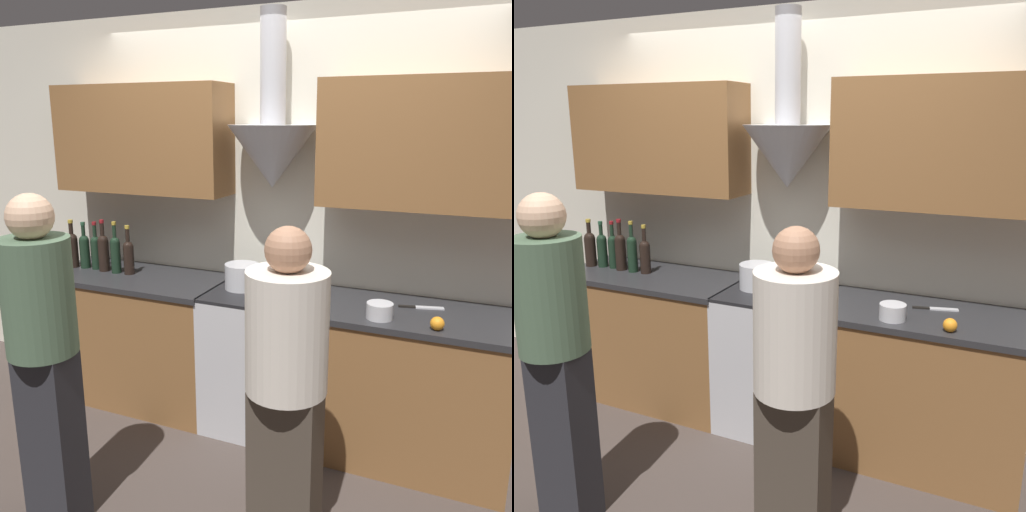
{
  "view_description": "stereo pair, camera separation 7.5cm",
  "coord_description": "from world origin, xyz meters",
  "views": [
    {
      "loc": [
        1.22,
        -2.59,
        1.93
      ],
      "look_at": [
        0.0,
        0.24,
        1.15
      ],
      "focal_mm": 38.0,
      "sensor_mm": 36.0,
      "label": 1
    },
    {
      "loc": [
        1.29,
        -2.56,
        1.93
      ],
      "look_at": [
        0.0,
        0.24,
        1.15
      ],
      "focal_mm": 38.0,
      "sensor_mm": 36.0,
      "label": 2
    }
  ],
  "objects": [
    {
      "name": "saucepan",
      "position": [
        0.75,
        0.17,
        0.94
      ],
      "size": [
        0.14,
        0.14,
        0.09
      ],
      "color": "silver",
      "rests_on": "counter_right"
    },
    {
      "name": "wine_bottle_5",
      "position": [
        -0.99,
        0.35,
        1.03
      ],
      "size": [
        0.07,
        0.07,
        0.34
      ],
      "color": "black",
      "rests_on": "counter_left"
    },
    {
      "name": "wall_back",
      "position": [
        -0.02,
        0.61,
        1.46
      ],
      "size": [
        8.4,
        0.54,
        2.6
      ],
      "color": "silver",
      "rests_on": "ground_plane"
    },
    {
      "name": "counter_right",
      "position": [
        0.89,
        0.34,
        0.45
      ],
      "size": [
        1.16,
        0.62,
        0.9
      ],
      "color": "brown",
      "rests_on": "ground_plane"
    },
    {
      "name": "wine_bottle_4",
      "position": [
        -1.09,
        0.34,
        1.04
      ],
      "size": [
        0.07,
        0.07,
        0.36
      ],
      "color": "black",
      "rests_on": "counter_left"
    },
    {
      "name": "stock_pot",
      "position": [
        -0.14,
        0.36,
        0.98
      ],
      "size": [
        0.22,
        0.22,
        0.16
      ],
      "color": "silver",
      "rests_on": "stove_range"
    },
    {
      "name": "person_foreground_left",
      "position": [
        -0.58,
        -0.87,
        0.9
      ],
      "size": [
        0.32,
        0.32,
        1.63
      ],
      "color": "#28282D",
      "rests_on": "ground_plane"
    },
    {
      "name": "wine_bottle_3",
      "position": [
        -1.2,
        0.34,
        1.04
      ],
      "size": [
        0.08,
        0.08,
        0.36
      ],
      "color": "black",
      "rests_on": "counter_left"
    },
    {
      "name": "orange_fruit",
      "position": [
        1.05,
        0.11,
        0.93
      ],
      "size": [
        0.07,
        0.07,
        0.07
      ],
      "color": "orange",
      "rests_on": "counter_right"
    },
    {
      "name": "wine_bottle_0",
      "position": [
        -1.47,
        0.34,
        1.04
      ],
      "size": [
        0.08,
        0.08,
        0.34
      ],
      "color": "black",
      "rests_on": "counter_left"
    },
    {
      "name": "ground_plane",
      "position": [
        0.0,
        0.0,
        0.0
      ],
      "size": [
        12.0,
        12.0,
        0.0
      ],
      "primitive_type": "plane",
      "color": "#423833"
    },
    {
      "name": "counter_left",
      "position": [
        -0.93,
        0.34,
        0.45
      ],
      "size": [
        1.25,
        0.62,
        0.9
      ],
      "color": "brown",
      "rests_on": "ground_plane"
    },
    {
      "name": "wine_bottle_2",
      "position": [
        -1.28,
        0.36,
        1.03
      ],
      "size": [
        0.07,
        0.07,
        0.34
      ],
      "color": "black",
      "rests_on": "counter_left"
    },
    {
      "name": "stove_range",
      "position": [
        0.0,
        0.35,
        0.45
      ],
      "size": [
        0.64,
        0.6,
        0.9
      ],
      "color": "silver",
      "rests_on": "ground_plane"
    },
    {
      "name": "chefs_knife",
      "position": [
        0.94,
        0.42,
        0.9
      ],
      "size": [
        0.25,
        0.09,
        0.01
      ],
      "rotation": [
        0.0,
        0.0,
        0.24
      ],
      "color": "silver",
      "rests_on": "counter_right"
    },
    {
      "name": "wine_bottle_1",
      "position": [
        -1.38,
        0.36,
        1.03
      ],
      "size": [
        0.07,
        0.07,
        0.33
      ],
      "color": "black",
      "rests_on": "counter_left"
    },
    {
      "name": "person_foreground_right",
      "position": [
        0.52,
        -0.63,
        0.83
      ],
      "size": [
        0.35,
        0.35,
        1.53
      ],
      "color": "#473D33",
      "rests_on": "ground_plane"
    },
    {
      "name": "mixing_bowl",
      "position": [
        0.14,
        0.31,
        0.94
      ],
      "size": [
        0.29,
        0.29,
        0.08
      ],
      "color": "silver",
      "rests_on": "stove_range"
    }
  ]
}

